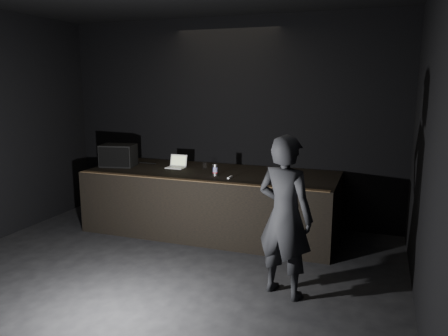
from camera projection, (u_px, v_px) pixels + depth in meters
ground at (119, 310)px, 4.70m from camera, size 7.00×7.00×0.00m
room_walls at (110, 122)px, 4.31m from camera, size 6.10×7.10×3.52m
stage_riser at (212, 202)px, 7.13m from camera, size 4.00×1.50×1.00m
riser_lip at (194, 180)px, 6.37m from camera, size 3.92×0.10×0.01m
stage_monitor at (118, 155)px, 7.45m from camera, size 0.63×0.51×0.37m
cable at (135, 162)px, 7.83m from camera, size 0.88×0.05×0.02m
laptop at (177, 164)px, 7.36m from camera, size 0.30×0.27×0.21m
beer_can at (215, 170)px, 6.70m from camera, size 0.08×0.08×0.18m
plastic_cup at (205, 165)px, 7.28m from camera, size 0.08×0.08×0.10m
wii_remote at (230, 177)px, 6.54m from camera, size 0.04×0.14×0.03m
person at (285, 217)px, 4.89m from camera, size 0.79×0.64×1.86m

